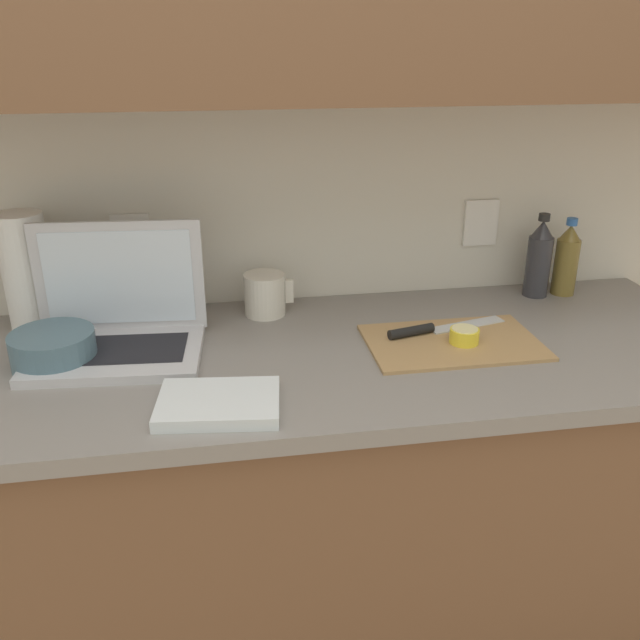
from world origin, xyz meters
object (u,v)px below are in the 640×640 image
object	(u,v)px
bottle_green_soda	(539,259)
measuring_cup	(265,294)
cutting_board	(453,342)
bowl_white	(53,349)
bottle_oil_tall	(566,260)
paper_towel_roll	(27,273)
knife	(427,329)
lemon_half_cut	(464,335)
laptop	(118,322)

from	to	relation	value
bottle_green_soda	measuring_cup	world-z (taller)	bottle_green_soda
cutting_board	bowl_white	world-z (taller)	bowl_white
bottle_oil_tall	paper_towel_roll	size ratio (longest dim) A/B	0.74
bottle_oil_tall	paper_towel_roll	world-z (taller)	paper_towel_roll
knife	measuring_cup	size ratio (longest dim) A/B	2.49
knife	lemon_half_cut	size ratio (longest dim) A/B	4.62
bowl_white	knife	bearing A→B (deg)	0.82
lemon_half_cut	bowl_white	size ratio (longest dim) A/B	0.38
bottle_green_soda	measuring_cup	distance (m)	0.71
lemon_half_cut	paper_towel_roll	size ratio (longest dim) A/B	0.24
laptop	bowl_white	size ratio (longest dim) A/B	2.22
knife	bottle_green_soda	size ratio (longest dim) A/B	1.36
bottle_oil_tall	measuring_cup	world-z (taller)	bottle_oil_tall
measuring_cup	bowl_white	size ratio (longest dim) A/B	0.70
bottle_oil_tall	paper_towel_roll	xyz separation A→B (m)	(-1.32, -0.01, 0.04)
cutting_board	bowl_white	bearing A→B (deg)	177.35
lemon_half_cut	bottle_oil_tall	distance (m)	0.47
bottle_oil_tall	paper_towel_roll	distance (m)	1.32
lemon_half_cut	bowl_white	world-z (taller)	bowl_white
cutting_board	bottle_oil_tall	distance (m)	0.48
lemon_half_cut	bottle_green_soda	size ratio (longest dim) A/B	0.30
bottle_green_soda	bowl_white	bearing A→B (deg)	-169.43
laptop	paper_towel_roll	xyz separation A→B (m)	(-0.20, 0.15, 0.07)
laptop	bottle_oil_tall	size ratio (longest dim) A/B	1.87
cutting_board	measuring_cup	size ratio (longest dim) A/B	3.17
laptop	bottle_oil_tall	xyz separation A→B (m)	(1.12, 0.16, 0.03)
cutting_board	lemon_half_cut	size ratio (longest dim) A/B	5.89
laptop	measuring_cup	world-z (taller)	laptop
bottle_green_soda	bottle_oil_tall	bearing A→B (deg)	-0.00
cutting_board	bottle_green_soda	size ratio (longest dim) A/B	1.74
laptop	lemon_half_cut	xyz separation A→B (m)	(0.74, -0.11, -0.04)
lemon_half_cut	bottle_green_soda	distance (m)	0.41
cutting_board	measuring_cup	xyz separation A→B (m)	(-0.39, 0.24, 0.05)
cutting_board	knife	distance (m)	0.07
knife	bowl_white	xyz separation A→B (m)	(-0.80, -0.01, 0.02)
measuring_cup	bowl_white	world-z (taller)	measuring_cup
measuring_cup	bowl_white	distance (m)	0.50
laptop	bottle_green_soda	bearing A→B (deg)	13.00
laptop	cutting_board	size ratio (longest dim) A/B	1.00
knife	paper_towel_roll	xyz separation A→B (m)	(-0.88, 0.20, 0.12)
cutting_board	measuring_cup	world-z (taller)	measuring_cup
paper_towel_roll	measuring_cup	bearing A→B (deg)	-0.41
bottle_green_soda	laptop	bearing A→B (deg)	-171.39
laptop	cutting_board	world-z (taller)	laptop
cutting_board	knife	size ratio (longest dim) A/B	1.27
bowl_white	paper_towel_roll	bearing A→B (deg)	111.05
cutting_board	bottle_oil_tall	world-z (taller)	bottle_oil_tall
bottle_green_soda	bottle_oil_tall	world-z (taller)	bottle_green_soda
laptop	knife	size ratio (longest dim) A/B	1.27
bottle_green_soda	bottle_oil_tall	distance (m)	0.08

